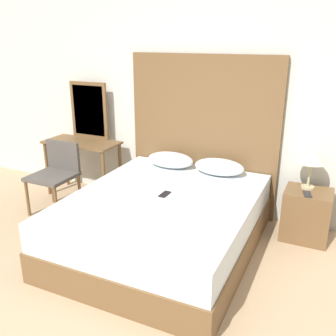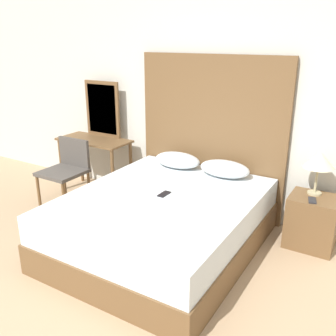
{
  "view_description": "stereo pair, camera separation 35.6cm",
  "coord_description": "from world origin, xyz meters",
  "px_view_note": "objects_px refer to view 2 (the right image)",
  "views": [
    {
      "loc": [
        1.39,
        -1.29,
        1.99
      ],
      "look_at": [
        -0.03,
        1.76,
        0.81
      ],
      "focal_mm": 40.0,
      "sensor_mm": 36.0,
      "label": 1
    },
    {
      "loc": [
        1.7,
        -1.12,
        1.99
      ],
      "look_at": [
        -0.03,
        1.76,
        0.81
      ],
      "focal_mm": 40.0,
      "sensor_mm": 36.0,
      "label": 2
    }
  ],
  "objects_px": {
    "table_lamp": "(319,160)",
    "nightstand": "(312,222)",
    "vanity_desk": "(95,149)",
    "phone_on_nightstand": "(312,200)",
    "phone_on_bed": "(164,194)",
    "chair": "(67,167)",
    "bed": "(163,222)"
  },
  "relations": [
    {
      "from": "table_lamp",
      "to": "nightstand",
      "type": "bearing_deg",
      "value": -72.35
    },
    {
      "from": "vanity_desk",
      "to": "chair",
      "type": "distance_m",
      "value": 0.51
    },
    {
      "from": "nightstand",
      "to": "phone_on_nightstand",
      "type": "bearing_deg",
      "value": -95.22
    },
    {
      "from": "nightstand",
      "to": "chair",
      "type": "xyz_separation_m",
      "value": [
        -2.78,
        -0.54,
        0.23
      ]
    },
    {
      "from": "bed",
      "to": "chair",
      "type": "distance_m",
      "value": 1.57
    },
    {
      "from": "chair",
      "to": "vanity_desk",
      "type": "bearing_deg",
      "value": 89.11
    },
    {
      "from": "phone_on_nightstand",
      "to": "table_lamp",
      "type": "bearing_deg",
      "value": 95.18
    },
    {
      "from": "phone_on_bed",
      "to": "vanity_desk",
      "type": "xyz_separation_m",
      "value": [
        -1.52,
        0.73,
        0.03
      ]
    },
    {
      "from": "table_lamp",
      "to": "bed",
      "type": "bearing_deg",
      "value": -144.1
    },
    {
      "from": "chair",
      "to": "phone_on_nightstand",
      "type": "bearing_deg",
      "value": 8.97
    },
    {
      "from": "nightstand",
      "to": "phone_on_nightstand",
      "type": "height_order",
      "value": "phone_on_nightstand"
    },
    {
      "from": "phone_on_nightstand",
      "to": "vanity_desk",
      "type": "height_order",
      "value": "vanity_desk"
    },
    {
      "from": "phone_on_bed",
      "to": "nightstand",
      "type": "distance_m",
      "value": 1.49
    },
    {
      "from": "bed",
      "to": "nightstand",
      "type": "xyz_separation_m",
      "value": [
        1.24,
        0.8,
        -0.01
      ]
    },
    {
      "from": "bed",
      "to": "chair",
      "type": "bearing_deg",
      "value": 170.2
    },
    {
      "from": "nightstand",
      "to": "phone_on_nightstand",
      "type": "distance_m",
      "value": 0.29
    },
    {
      "from": "phone_on_bed",
      "to": "phone_on_nightstand",
      "type": "xyz_separation_m",
      "value": [
        1.24,
        0.67,
        -0.04
      ]
    },
    {
      "from": "vanity_desk",
      "to": "phone_on_nightstand",
      "type": "bearing_deg",
      "value": -1.3
    },
    {
      "from": "nightstand",
      "to": "table_lamp",
      "type": "height_order",
      "value": "table_lamp"
    },
    {
      "from": "table_lamp",
      "to": "vanity_desk",
      "type": "distance_m",
      "value": 2.76
    },
    {
      "from": "vanity_desk",
      "to": "chair",
      "type": "height_order",
      "value": "chair"
    },
    {
      "from": "phone_on_nightstand",
      "to": "vanity_desk",
      "type": "distance_m",
      "value": 2.76
    },
    {
      "from": "table_lamp",
      "to": "phone_on_nightstand",
      "type": "distance_m",
      "value": 0.39
    },
    {
      "from": "nightstand",
      "to": "vanity_desk",
      "type": "bearing_deg",
      "value": -179.22
    },
    {
      "from": "vanity_desk",
      "to": "phone_on_bed",
      "type": "bearing_deg",
      "value": -25.62
    },
    {
      "from": "phone_on_bed",
      "to": "chair",
      "type": "distance_m",
      "value": 1.55
    },
    {
      "from": "bed",
      "to": "vanity_desk",
      "type": "relative_size",
      "value": 2.12
    },
    {
      "from": "bed",
      "to": "nightstand",
      "type": "bearing_deg",
      "value": 32.8
    },
    {
      "from": "vanity_desk",
      "to": "nightstand",
      "type": "bearing_deg",
      "value": 0.78
    },
    {
      "from": "table_lamp",
      "to": "vanity_desk",
      "type": "relative_size",
      "value": 0.46
    },
    {
      "from": "phone_on_nightstand",
      "to": "chair",
      "type": "bearing_deg",
      "value": -171.03
    },
    {
      "from": "chair",
      "to": "bed",
      "type": "bearing_deg",
      "value": -9.8
    }
  ]
}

